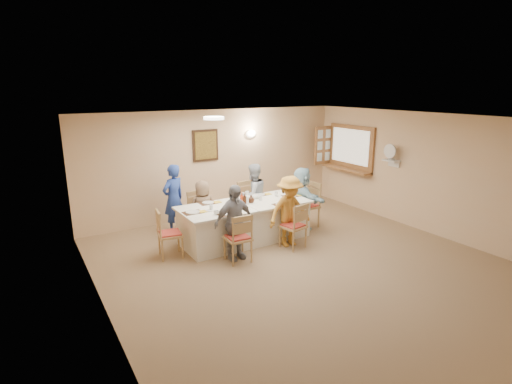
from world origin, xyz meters
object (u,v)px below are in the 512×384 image
chair_back_right (250,203)px  diner_front_right (290,211)px  diner_front_left (234,222)px  chair_right_end (306,205)px  caregiver (174,199)px  condiment_ketchup (242,198)px  chair_front_right (293,225)px  chair_left_end (170,233)px  diner_back_right (253,195)px  chair_back_left (201,213)px  diner_right_end (302,198)px  dining_table (245,222)px  serving_hatch (351,148)px  diner_back_left (203,208)px  chair_front_left (238,237)px  desk_fan (391,154)px

chair_back_right → diner_front_right: 1.49m
diner_front_left → diner_front_right: 1.20m
chair_right_end → caregiver: (-2.60, 1.15, 0.24)m
chair_right_end → diner_front_left: bearing=-74.7°
diner_front_right → chair_back_right: bearing=92.5°
diner_front_right → condiment_ketchup: size_ratio=6.30×
condiment_ketchup → chair_front_right: bearing=-53.1°
chair_front_right → chair_right_end: 1.24m
chair_left_end → diner_front_right: 2.27m
diner_back_right → condiment_ketchup: diner_back_right is taller
chair_back_left → diner_right_end: diner_right_end is taller
dining_table → serving_hatch: bearing=11.8°
caregiver → condiment_ketchup: 1.50m
chair_back_left → chair_back_right: bearing=-11.4°
serving_hatch → chair_front_right: (-2.91, -1.53, -1.05)m
chair_right_end → chair_front_right: bearing=-52.2°
dining_table → chair_right_end: chair_right_end is taller
dining_table → chair_back_right: bearing=53.1°
chair_right_end → condiment_ketchup: size_ratio=4.52×
chair_front_right → condiment_ketchup: (-0.64, 0.85, 0.42)m
serving_hatch → chair_right_end: size_ratio=1.52×
diner_front_left → chair_back_left: bearing=84.7°
chair_left_end → diner_back_left: (0.95, 0.68, 0.14)m
chair_back_right → chair_front_left: (-1.20, -1.60, -0.03)m
diner_back_right → diner_front_right: 1.36m
dining_table → diner_front_left: diner_front_left is taller
chair_left_end → diner_front_left: bearing=-116.4°
chair_front_left → diner_back_left: (-0.00, 1.48, 0.13)m
desk_fan → chair_left_end: bearing=172.9°
serving_hatch → diner_front_right: size_ratio=1.09×
desk_fan → caregiver: 4.86m
caregiver → condiment_ketchup: (1.01, -1.10, 0.14)m
desk_fan → diner_right_end: bearing=162.6°
diner_front_left → diner_right_end: diner_front_left is taller
desk_fan → diner_front_left: bearing=-179.1°
serving_hatch → chair_back_left: (-4.11, 0.07, -1.05)m
chair_back_right → caregiver: bearing=164.5°
chair_right_end → diner_right_end: diner_right_end is taller
chair_back_left → chair_front_right: chair_back_left is taller
desk_fan → diner_back_left: bearing=162.0°
chair_front_left → caregiver: 2.02m
dining_table → caregiver: (-1.05, 1.15, 0.35)m
chair_back_left → chair_right_end: (2.15, -0.80, 0.04)m
dining_table → caregiver: 1.60m
chair_front_left → diner_front_left: (-0.00, 0.12, 0.23)m
diner_front_right → caregiver: size_ratio=0.94×
diner_back_right → diner_front_right: bearing=83.9°
dining_table → diner_right_end: (1.42, 0.00, 0.29)m
desk_fan → chair_front_left: (-4.00, -0.18, -1.10)m
serving_hatch → desk_fan: size_ratio=5.00×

